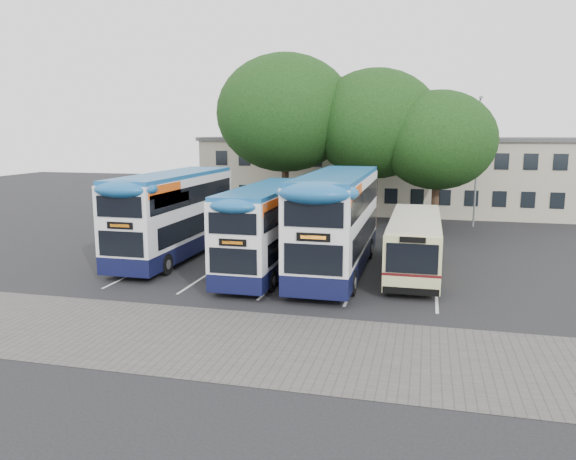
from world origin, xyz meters
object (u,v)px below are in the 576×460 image
Objects in this scene: tree_left at (285,113)px; bus_dd_right at (337,218)px; lamp_post at (477,155)px; tree_mid at (376,124)px; tree_right at (438,140)px; bus_dd_left at (174,211)px; bus_single at (415,241)px; bus_dd_mid at (268,225)px.

tree_left is 14.85m from bus_dd_right.
tree_mid is at bearing -163.13° from lamp_post.
tree_right is at bearing -13.86° from tree_mid.
tree_mid is 0.95× the size of bus_dd_right.
tree_right is 0.86× the size of bus_dd_left.
lamp_post reaches higher than bus_single.
tree_mid is at bearing 87.69° from bus_dd_right.
bus_dd_mid is (-10.64, -15.81, -2.81)m from lamp_post.
bus_single is (3.63, 0.67, -1.06)m from bus_dd_right.
bus_dd_left is 8.97m from bus_dd_right.
tree_mid reaches higher than lamp_post.
bus_single is at bearing -95.23° from tree_right.
bus_single is (-3.78, -14.42, -3.52)m from lamp_post.
lamp_post is 0.91× the size of bus_dd_mid.
bus_dd_right is 1.23× the size of bus_single.
tree_right is at bearing -131.42° from lamp_post.
tree_right reaches higher than bus_single.
tree_right is at bearing 84.77° from bus_single.
bus_dd_mid is at bearing -168.49° from bus_single.
tree_left is 1.05× the size of bus_dd_right.
lamp_post is at bearing 10.60° from tree_left.
bus_dd_left is 0.95× the size of bus_dd_right.
lamp_post reaches higher than bus_dd_mid.
lamp_post is at bearing 56.07° from bus_dd_mid.
bus_dd_left is at bearing 162.50° from bus_dd_mid.
lamp_post is 0.83× the size of tree_mid.
bus_dd_left is 5.95m from bus_dd_mid.
bus_dd_right is 3.84m from bus_single.
bus_single is at bearing -1.78° from bus_dd_left.
bus_dd_mid is 7.04m from bus_single.
tree_left is at bearing 74.71° from bus_dd_left.
tree_right reaches higher than bus_dd_right.
tree_mid reaches higher than bus_dd_right.
lamp_post reaches higher than bus_dd_right.
tree_mid is at bearing 74.69° from bus_dd_mid.
tree_right is (10.40, -0.65, -1.82)m from tree_left.
tree_right reaches higher than bus_dd_left.
tree_mid is 15.06m from bus_dd_mid.
tree_left is 1.10× the size of tree_mid.
tree_mid is (6.27, 0.37, -0.75)m from tree_left.
lamp_post is 0.98× the size of bus_single.
bus_dd_left is (-3.16, -11.57, -5.44)m from tree_left.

